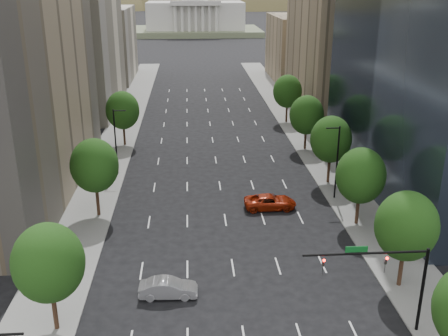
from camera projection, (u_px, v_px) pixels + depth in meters
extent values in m
cube|color=slate|center=(97.00, 188.00, 65.38)|extent=(6.00, 200.00, 0.15)
cube|color=slate|center=(339.00, 182.00, 67.34)|extent=(6.00, 200.00, 0.15)
cube|color=beige|center=(75.00, 19.00, 99.04)|extent=(14.00, 30.00, 35.00)
cube|color=beige|center=(105.00, 44.00, 132.88)|extent=(14.00, 26.00, 18.00)
cube|color=#8C7759|center=(336.00, 33.00, 100.26)|extent=(14.00, 30.00, 30.00)
cube|color=#8C7759|center=(300.00, 48.00, 133.58)|extent=(14.00, 26.00, 16.00)
cylinder|color=#382316|center=(401.00, 266.00, 44.10)|extent=(0.36, 0.36, 4.00)
ellipsoid|color=#1D3E11|center=(407.00, 226.00, 42.81)|extent=(5.20, 5.20, 5.98)
cylinder|color=#382316|center=(358.00, 208.00, 55.36)|extent=(0.36, 0.36, 3.90)
ellipsoid|color=#1D3E11|center=(361.00, 176.00, 54.10)|extent=(5.20, 5.20, 5.98)
cylinder|color=#382316|center=(329.00, 168.00, 66.56)|extent=(0.36, 0.36, 4.10)
ellipsoid|color=#1D3E11|center=(331.00, 139.00, 65.23)|extent=(5.20, 5.20, 5.98)
cylinder|color=#382316|center=(305.00, 138.00, 79.73)|extent=(0.36, 0.36, 3.80)
ellipsoid|color=#1D3E11|center=(307.00, 115.00, 78.50)|extent=(5.20, 5.20, 5.98)
cylinder|color=#382316|center=(287.00, 112.00, 94.68)|extent=(0.36, 0.36, 4.00)
ellipsoid|color=#1D3E11|center=(287.00, 91.00, 93.38)|extent=(5.20, 5.20, 5.98)
cylinder|color=#382316|center=(54.00, 307.00, 38.59)|extent=(0.36, 0.36, 4.00)
ellipsoid|color=#1D3E11|center=(48.00, 263.00, 37.29)|extent=(5.20, 5.20, 5.98)
cylinder|color=#382316|center=(98.00, 199.00, 57.29)|extent=(0.36, 0.36, 4.15)
ellipsoid|color=#1D3E11|center=(95.00, 165.00, 55.95)|extent=(5.20, 5.20, 5.98)
cylinder|color=#382316|center=(124.00, 133.00, 81.68)|extent=(0.36, 0.36, 3.95)
ellipsoid|color=#1D3E11|center=(123.00, 110.00, 80.40)|extent=(5.20, 5.20, 5.98)
cylinder|color=black|center=(337.00, 163.00, 61.00)|extent=(0.20, 0.20, 9.00)
cylinder|color=black|center=(333.00, 128.00, 59.47)|extent=(1.60, 0.14, 0.14)
cylinder|color=black|center=(7.00, 335.00, 25.09)|extent=(1.60, 0.14, 0.14)
cylinder|color=black|center=(116.00, 143.00, 68.66)|extent=(0.20, 0.20, 9.00)
cylinder|color=black|center=(119.00, 111.00, 67.23)|extent=(1.60, 0.14, 0.14)
cylinder|color=black|center=(422.00, 291.00, 37.90)|extent=(0.24, 0.24, 7.00)
cylinder|color=black|center=(366.00, 253.00, 36.48)|extent=(9.00, 0.18, 0.18)
imported|color=black|center=(386.00, 259.00, 36.77)|extent=(0.18, 0.22, 1.10)
imported|color=black|center=(323.00, 262.00, 36.48)|extent=(0.18, 0.22, 1.10)
sphere|color=#FF0C07|center=(387.00, 258.00, 36.53)|extent=(0.20, 0.20, 0.20)
sphere|color=#FF0C07|center=(324.00, 260.00, 36.24)|extent=(0.20, 0.20, 0.20)
cube|color=#0C591E|center=(357.00, 249.00, 36.32)|extent=(1.60, 0.06, 0.45)
cube|color=#596647|center=(196.00, 31.00, 243.90)|extent=(60.00, 40.00, 2.50)
cube|color=silver|center=(195.00, 15.00, 241.41)|extent=(44.00, 26.00, 12.00)
cube|color=silver|center=(196.00, 3.00, 226.22)|extent=(22.00, 4.00, 2.00)
ellipsoid|color=brown|center=(56.00, 37.00, 537.28)|extent=(380.00, 342.00, 190.00)
ellipsoid|color=brown|center=(227.00, 40.00, 589.15)|extent=(440.00, 396.00, 240.00)
ellipsoid|color=brown|center=(363.00, 30.00, 634.94)|extent=(360.00, 324.00, 200.00)
imported|color=#9E9EA3|center=(168.00, 288.00, 43.07)|extent=(4.90, 1.83, 1.60)
imported|color=#9A220B|center=(270.00, 202.00, 59.58)|extent=(6.01, 2.86, 1.66)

